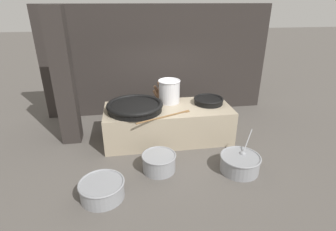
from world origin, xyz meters
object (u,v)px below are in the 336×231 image
(giant_wok_far, at_px, (209,100))
(stock_pot, at_px, (169,91))
(prep_bowl_vegetables, at_px, (240,162))
(prep_bowl_extra, at_px, (159,162))
(cook, at_px, (160,101))
(prep_bowl_meat, at_px, (102,189))
(giant_wok_near, at_px, (135,106))

(giant_wok_far, height_order, stock_pot, stock_pot)
(prep_bowl_vegetables, xyz_separation_m, prep_bowl_extra, (-1.87, 0.32, 0.01))
(stock_pot, height_order, prep_bowl_extra, stock_pot)
(stock_pot, relative_size, cook, 0.45)
(stock_pot, bearing_deg, giant_wok_far, -14.65)
(stock_pot, distance_m, prep_bowl_meat, 3.42)
(prep_bowl_meat, bearing_deg, giant_wok_far, 39.35)
(cook, bearing_deg, prep_bowl_extra, 90.42)
(giant_wok_near, distance_m, giant_wok_far, 2.13)
(giant_wok_near, distance_m, prep_bowl_extra, 1.74)
(prep_bowl_meat, relative_size, prep_bowl_extra, 1.15)
(prep_bowl_vegetables, relative_size, prep_bowl_extra, 1.29)
(stock_pot, bearing_deg, prep_bowl_extra, -106.09)
(giant_wok_near, bearing_deg, prep_bowl_extra, -72.40)
(prep_bowl_meat, bearing_deg, cook, 63.55)
(giant_wok_far, relative_size, cook, 0.58)
(giant_wok_near, bearing_deg, giant_wok_far, 5.24)
(giant_wok_near, xyz_separation_m, prep_bowl_vegetables, (2.33, -1.77, -0.86))
(prep_bowl_meat, bearing_deg, prep_bowl_vegetables, 7.77)
(cook, bearing_deg, giant_wok_far, 154.01)
(prep_bowl_vegetables, xyz_separation_m, prep_bowl_meat, (-3.13, -0.43, -0.02))
(giant_wok_near, relative_size, giant_wok_far, 1.79)
(prep_bowl_meat, bearing_deg, giant_wok_near, 70.04)
(stock_pot, height_order, prep_bowl_meat, stock_pot)
(giant_wok_far, xyz_separation_m, stock_pot, (-1.10, 0.29, 0.25))
(giant_wok_far, bearing_deg, cook, 145.18)
(giant_wok_near, bearing_deg, stock_pot, 25.33)
(giant_wok_near, xyz_separation_m, prep_bowl_meat, (-0.80, -2.20, -0.87))
(prep_bowl_meat, bearing_deg, stock_pot, 55.87)
(giant_wok_near, height_order, prep_bowl_vegetables, giant_wok_near)
(giant_wok_far, bearing_deg, stock_pot, 165.35)
(cook, height_order, prep_bowl_vegetables, cook)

